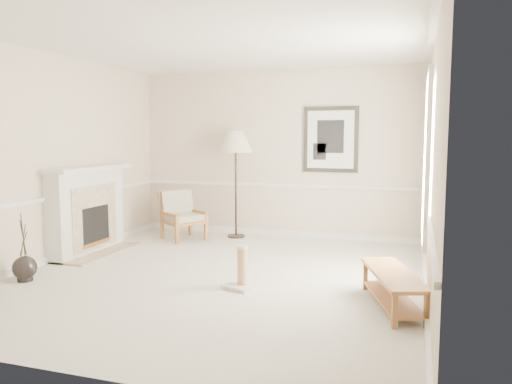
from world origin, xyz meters
TOP-DOWN VIEW (x-y plane):
  - ground at (0.00, 0.00)m, footprint 5.50×5.50m
  - room at (0.14, 0.08)m, footprint 5.04×5.54m
  - fireplace at (-2.34, 0.60)m, footprint 0.64×1.64m
  - floor_vase at (-2.15, -0.91)m, footprint 0.29×0.29m
  - armchair at (-1.48, 1.98)m, footprint 0.90×0.89m
  - floor_lamp at (-0.63, 2.40)m, footprint 0.72×0.72m
  - bench at (2.15, -0.50)m, footprint 0.77×1.34m
  - scratching_post at (0.46, -0.36)m, footprint 0.45×0.45m

SIDE VIEW (x-z plane):
  - ground at x=0.00m, z-range 0.00..0.00m
  - floor_vase at x=-2.15m, z-range -0.27..0.58m
  - scratching_post at x=0.46m, z-range -0.09..0.41m
  - bench at x=2.15m, z-range 0.06..0.43m
  - armchair at x=-1.48m, z-range 0.03..0.86m
  - fireplace at x=-2.34m, z-range -0.01..1.30m
  - floor_lamp at x=-0.63m, z-range 0.69..2.53m
  - room at x=0.14m, z-range 0.41..3.33m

